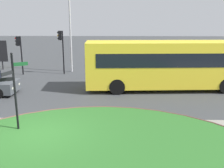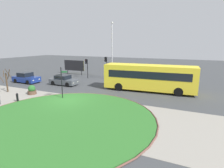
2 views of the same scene
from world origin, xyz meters
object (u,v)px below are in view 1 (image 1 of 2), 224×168
object	(u,v)px
traffic_light_near	(19,47)
bus_yellow	(169,64)
lamppost_tall	(70,16)
traffic_light_far	(61,43)
signpost_directional	(14,88)

from	to	relation	value
traffic_light_near	bus_yellow	bearing A→B (deg)	148.06
lamppost_tall	bus_yellow	bearing A→B (deg)	-37.22
traffic_light_near	traffic_light_far	distance (m)	3.52
lamppost_tall	signpost_directional	bearing A→B (deg)	-90.40
traffic_light_near	lamppost_tall	xyz separation A→B (m)	(4.12, 1.38, 2.51)
signpost_directional	traffic_light_near	size ratio (longest dim) A/B	1.05
bus_yellow	traffic_light_near	size ratio (longest dim) A/B	3.44
bus_yellow	lamppost_tall	size ratio (longest dim) A/B	1.21
signpost_directional	traffic_light_far	size ratio (longest dim) A/B	0.92
signpost_directional	traffic_light_near	world-z (taller)	signpost_directional
bus_yellow	lamppost_tall	bearing A→B (deg)	-40.61
traffic_light_near	traffic_light_far	size ratio (longest dim) A/B	0.88
bus_yellow	traffic_light_near	xyz separation A→B (m)	(-11.72, 4.39, 0.65)
signpost_directional	lamppost_tall	world-z (taller)	lamppost_tall
bus_yellow	traffic_light_near	distance (m)	12.53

